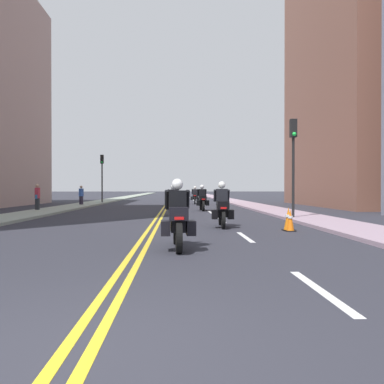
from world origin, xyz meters
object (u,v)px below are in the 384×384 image
motorcycle_0 (178,220)px  motorcycle_3 (202,200)px  motorcycle_1 (222,209)px  pedestrian_2 (37,197)px  motorcycle_5 (195,197)px  pedestrian_1 (81,195)px  motorcycle_2 (173,203)px  traffic_cone_1 (288,219)px  traffic_cone_0 (290,220)px  traffic_light_near (293,150)px  traffic_light_far (102,170)px  motorcycle_4 (174,198)px

motorcycle_0 → motorcycle_3: 15.89m
motorcycle_1 → pedestrian_2: pedestrian_2 is taller
motorcycle_5 → pedestrian_1: (-9.15, -3.89, 0.17)m
motorcycle_2 → pedestrian_1: 13.99m
motorcycle_5 → motorcycle_2: bearing=-93.4°
motorcycle_0 → motorcycle_1: bearing=70.3°
motorcycle_1 → traffic_cone_1: size_ratio=2.82×
traffic_cone_0 → traffic_cone_1: 0.22m
motorcycle_1 → traffic_cone_1: 2.41m
traffic_light_near → traffic_light_far: traffic_light_far is taller
pedestrian_2 → traffic_light_near: bearing=60.6°
motorcycle_4 → motorcycle_3: bearing=-75.7°
traffic_light_near → motorcycle_4: bearing=112.2°
motorcycle_0 → motorcycle_4: (-0.20, 21.40, 0.00)m
motorcycle_0 → motorcycle_4: bearing=88.1°
traffic_cone_0 → traffic_cone_1: (-0.00, 0.22, 0.02)m
motorcycle_2 → traffic_light_near: traffic_light_near is taller
motorcycle_0 → traffic_cone_1: bearing=44.5°
traffic_light_far → motorcycle_2: bearing=-68.5°
motorcycle_1 → traffic_cone_0: bearing=-33.1°
traffic_light_far → motorcycle_3: bearing=-55.0°
motorcycle_2 → traffic_light_far: 18.25m
pedestrian_1 → traffic_light_far: bearing=7.4°
traffic_cone_1 → traffic_light_far: size_ratio=0.17×
motorcycle_4 → traffic_light_near: bearing=-71.0°
motorcycle_5 → motorcycle_0: bearing=-90.3°
motorcycle_2 → motorcycle_5: (1.79, 15.78, 0.02)m
traffic_light_near → pedestrian_2: size_ratio=2.68×
motorcycle_0 → pedestrian_1: (-7.56, 22.88, 0.17)m
motorcycle_5 → traffic_light_near: bearing=-76.1°
pedestrian_2 → motorcycle_5: bearing=136.8°
motorcycle_5 → motorcycle_4: bearing=-105.4°
motorcycle_0 → traffic_light_near: 10.12m
motorcycle_1 → motorcycle_5: size_ratio=0.95×
motorcycle_0 → traffic_light_far: traffic_light_far is taller
traffic_light_near → motorcycle_3: bearing=115.6°
pedestrian_2 → pedestrian_1: bearing=171.6°
motorcycle_0 → motorcycle_5: (1.60, 26.77, 0.01)m
motorcycle_0 → traffic_light_near: traffic_light_near is taller
traffic_cone_1 → motorcycle_4: bearing=102.4°
motorcycle_1 → traffic_light_far: (-8.43, 22.68, 2.41)m
motorcycle_0 → traffic_cone_0: bearing=42.8°
pedestrian_2 → motorcycle_1: bearing=42.0°
motorcycle_5 → traffic_light_far: (-8.43, 1.04, 2.41)m
pedestrian_2 → motorcycle_2: bearing=60.3°
motorcycle_5 → traffic_light_near: (3.51, -18.37, 2.41)m
traffic_cone_1 → motorcycle_3: bearing=99.9°
motorcycle_0 → motorcycle_3: size_ratio=0.98×
motorcycle_3 → traffic_light_near: traffic_light_near is taller
motorcycle_3 → motorcycle_4: size_ratio=1.05×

